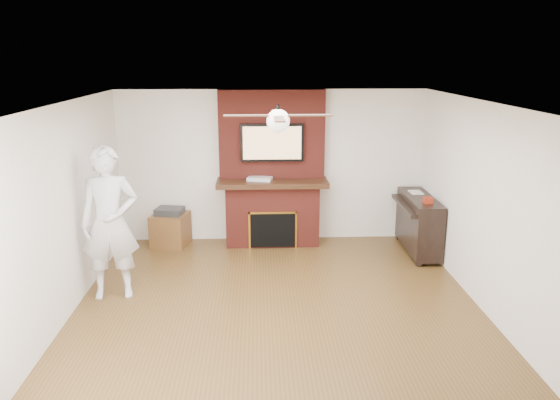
{
  "coord_description": "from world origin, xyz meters",
  "views": [
    {
      "loc": [
        -0.24,
        -6.08,
        3.04
      ],
      "look_at": [
        0.06,
        0.9,
        1.17
      ],
      "focal_mm": 35.0,
      "sensor_mm": 36.0,
      "label": 1
    }
  ],
  "objects_px": {
    "piano": "(418,223)",
    "person": "(110,223)",
    "fireplace": "(272,184)",
    "side_table": "(170,228)"
  },
  "relations": [
    {
      "from": "fireplace",
      "to": "piano",
      "type": "relative_size",
      "value": 1.81
    },
    {
      "from": "person",
      "to": "side_table",
      "type": "relative_size",
      "value": 3.07
    },
    {
      "from": "fireplace",
      "to": "person",
      "type": "bearing_deg",
      "value": -136.47
    },
    {
      "from": "side_table",
      "to": "fireplace",
      "type": "bearing_deg",
      "value": 13.48
    },
    {
      "from": "piano",
      "to": "person",
      "type": "bearing_deg",
      "value": -160.6
    },
    {
      "from": "person",
      "to": "fireplace",
      "type": "bearing_deg",
      "value": 34.45
    },
    {
      "from": "fireplace",
      "to": "side_table",
      "type": "distance_m",
      "value": 1.81
    },
    {
      "from": "person",
      "to": "side_table",
      "type": "height_order",
      "value": "person"
    },
    {
      "from": "side_table",
      "to": "piano",
      "type": "bearing_deg",
      "value": 4.24
    },
    {
      "from": "fireplace",
      "to": "person",
      "type": "xyz_separation_m",
      "value": [
        -2.1,
        -1.99,
        -0.01
      ]
    }
  ]
}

